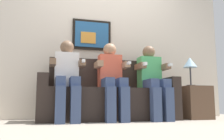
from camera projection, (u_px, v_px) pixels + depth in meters
name	position (u px, v px, depth m)	size (l,w,h in m)	color
ground_plane	(115.00, 122.00, 3.10)	(5.69, 5.69, 0.00)	#9E9384
back_wall_assembly	(102.00, 39.00, 4.00)	(4.38, 0.10, 2.60)	beige
couch	(109.00, 98.00, 3.45)	(1.98, 0.58, 0.90)	#2D231E
person_on_left	(67.00, 76.00, 3.17)	(0.46, 0.56, 1.11)	white
person_in_middle	(112.00, 77.00, 3.33)	(0.46, 0.56, 1.11)	#D8593F
person_on_right	(153.00, 78.00, 3.49)	(0.46, 0.56, 1.11)	#4CB266
side_table_right	(195.00, 103.00, 3.68)	(0.40, 0.40, 0.50)	brown
table_lamp	(190.00, 64.00, 3.78)	(0.22, 0.22, 0.46)	#333338
spare_remote_on_table	(197.00, 86.00, 3.68)	(0.04, 0.13, 0.02)	white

